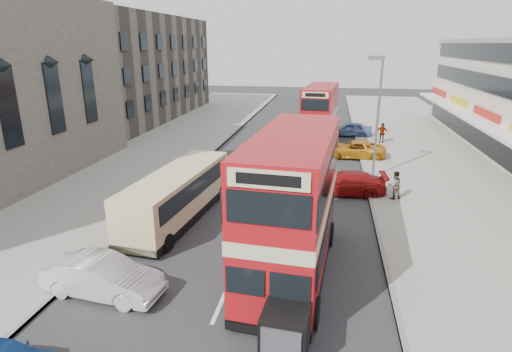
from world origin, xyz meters
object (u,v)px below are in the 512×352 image
Objects in this scene: cyclist at (333,151)px; car_left_front at (103,277)px; pedestrian_near at (395,185)px; pedestrian_far at (382,133)px; bus_main at (292,205)px; street_lamp at (377,109)px; bus_second at (320,115)px; car_right_c at (350,129)px; car_right_a at (345,183)px; car_right_b at (354,149)px; coach at (178,193)px.

car_left_front is at bearing -118.49° from cyclist.
cyclist reaches higher than pedestrian_near.
bus_main is at bearing -90.78° from pedestrian_far.
bus_main is 24.76m from pedestrian_far.
street_lamp is at bearing -27.77° from car_left_front.
bus_second is at bearing -94.11° from pedestrian_near.
bus_second reaches higher than car_left_front.
bus_second is at bearing -156.92° from pedestrian_far.
bus_main is 4.92× the size of cyclist.
bus_main is at bearing -4.34° from car_right_c.
car_right_a reaches higher than car_right_b.
street_lamp reaches higher than coach.
car_left_front is 0.90× the size of car_right_b.
cyclist reaches higher than pedestrian_far.
coach is at bearing -30.31° from bus_main.
car_right_b is 2.73× the size of pedestrian_far.
street_lamp is at bearing -64.47° from cyclist.
pedestrian_far is 7.82m from cyclist.
car_right_a is 0.98× the size of car_right_b.
bus_main is at bearing -29.09° from coach.
pedestrian_far is (12.64, 26.71, 0.32)m from car_left_front.
pedestrian_far is at bearing 63.19° from coach.
car_left_front is 15.39m from car_right_a.
bus_second reaches higher than coach.
pedestrian_near is at bearing 72.53° from car_right_a.
car_left_front is (-10.89, -16.00, -4.05)m from street_lamp.
cyclist is at bearing 107.99° from bus_second.
street_lamp is 11.48m from pedestrian_far.
car_right_a is at bearing -91.04° from pedestrian_far.
car_right_b is at bearing 2.62° from car_right_c.
cyclist is (1.62, 17.49, -2.18)m from bus_main.
cyclist is (-1.67, -1.07, 0.04)m from car_right_b.
coach is 17.17m from car_right_b.
street_lamp is 3.91× the size of cyclist.
pedestrian_near is at bearing -73.52° from cyclist.
coach is at bearing 4.25° from car_left_front.
car_right_b is 8.29m from car_right_c.
car_right_c is 2.51× the size of pedestrian_near.
coach is 5.48× the size of pedestrian_near.
car_right_b is 9.71m from pedestrian_near.
cyclist reaches higher than car_right_a.
car_right_c is (9.64, 22.49, -0.70)m from coach.
coach is at bearing -108.93° from pedestrian_far.
car_right_a is 8.88m from car_right_b.
bus_second is 26.73m from car_left_front.
street_lamp is 1.67× the size of car_right_a.
car_right_a is at bearing 103.62° from bus_second.
pedestrian_near is (5.18, 9.04, -1.92)m from bus_main.
bus_second reaches higher than pedestrian_far.
coach reaches higher than car_right_a.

